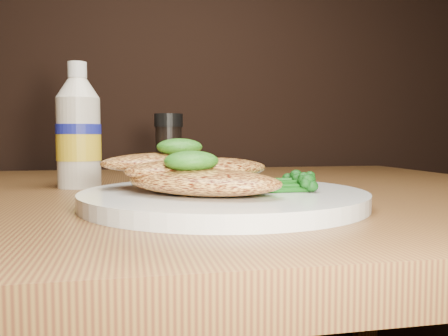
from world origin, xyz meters
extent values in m
cylinder|color=silver|center=(0.10, 0.89, 0.76)|extent=(0.30, 0.30, 0.02)
ellipsoid|color=#E7A549|center=(0.07, 0.86, 0.78)|extent=(0.18, 0.17, 0.03)
ellipsoid|color=#E7A549|center=(0.08, 0.91, 0.79)|extent=(0.19, 0.13, 0.03)
ellipsoid|color=#E7A549|center=(0.04, 0.94, 0.79)|extent=(0.16, 0.11, 0.02)
ellipsoid|color=#093708|center=(0.06, 0.86, 0.80)|extent=(0.07, 0.06, 0.02)
ellipsoid|color=#093708|center=(0.06, 0.93, 0.81)|extent=(0.06, 0.05, 0.02)
camera|label=1|loc=(0.00, 0.40, 0.82)|focal=37.74mm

